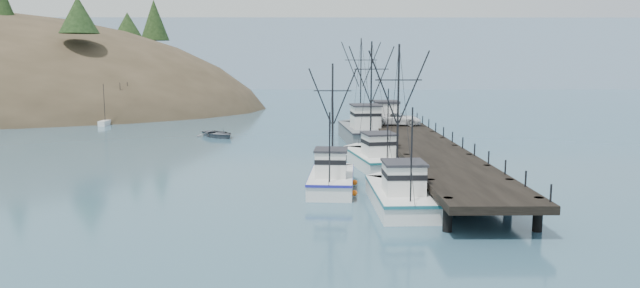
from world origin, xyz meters
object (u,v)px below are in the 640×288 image
object	(u,v)px
pier	(426,149)
trawler_near	(399,194)
pier_shed	(386,112)
pickup_truck	(398,119)
work_vessel	(362,131)
trawler_mid	(332,178)
motorboat	(218,137)
trawler_far	(374,157)

from	to	relation	value
pier	trawler_near	xyz separation A→B (m)	(-4.53, -14.06, -0.87)
pier_shed	pickup_truck	world-z (taller)	pier_shed
work_vessel	pickup_truck	size ratio (longest dim) A/B	2.70
trawler_near	trawler_mid	xyz separation A→B (m)	(-4.41, 5.09, -0.00)
pier	pickup_truck	size ratio (longest dim) A/B	7.85
trawler_near	motorboat	world-z (taller)	trawler_near
pier	trawler_near	bearing A→B (deg)	-107.86
pier_shed	pickup_truck	distance (m)	2.31
pier_shed	motorboat	bearing A→B (deg)	173.84
pier	work_vessel	xyz separation A→B (m)	(-4.53, 16.70, -0.46)
pier	pickup_truck	distance (m)	16.14
pier_shed	pickup_truck	xyz separation A→B (m)	(1.15, -1.90, -0.64)
work_vessel	pier_shed	distance (m)	3.96
trawler_near	pier_shed	size ratio (longest dim) A/B	3.50
trawler_mid	motorboat	world-z (taller)	trawler_mid
pier	pier_shed	bearing A→B (deg)	94.76
work_vessel	trawler_far	bearing A→B (deg)	-90.91
pier	work_vessel	distance (m)	17.31
motorboat	trawler_near	bearing A→B (deg)	-103.11
trawler_far	pickup_truck	bearing A→B (deg)	74.14
trawler_near	trawler_mid	size ratio (longest dim) A/B	1.14
motorboat	trawler_far	bearing A→B (deg)	-88.87
work_vessel	motorboat	world-z (taller)	work_vessel
trawler_near	pickup_truck	size ratio (longest dim) A/B	2.00
trawler_near	trawler_far	size ratio (longest dim) A/B	0.95
trawler_near	pier	bearing A→B (deg)	72.14
trawler_far	motorboat	world-z (taller)	trawler_far
trawler_far	motorboat	distance (m)	26.63
trawler_far	pier	bearing A→B (deg)	-5.85
pier	pickup_truck	world-z (taller)	pickup_truck
trawler_near	motorboat	size ratio (longest dim) A/B	1.95
motorboat	pickup_truck	bearing A→B (deg)	-51.48
work_vessel	motorboat	bearing A→B (deg)	168.80
pier	motorboat	bearing A→B (deg)	138.08
pier	trawler_near	distance (m)	14.80
work_vessel	trawler_near	bearing A→B (deg)	-90.01
trawler_far	pier_shed	size ratio (longest dim) A/B	3.69
pier	trawler_mid	bearing A→B (deg)	-134.91
trawler_far	pier_shed	distance (m)	18.00
pier_shed	motorboat	distance (m)	21.48
motorboat	pier	bearing A→B (deg)	-82.76
trawler_far	motorboat	bearing A→B (deg)	131.97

